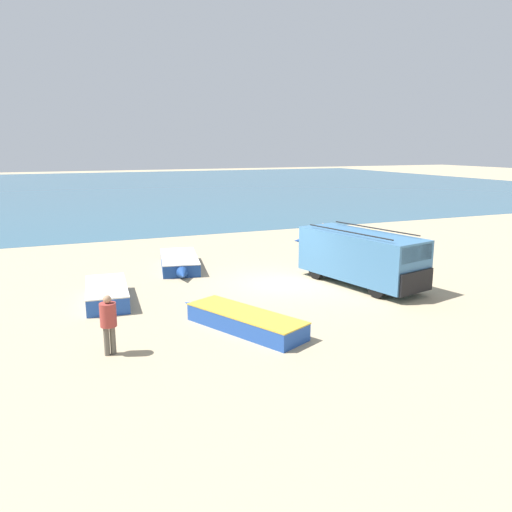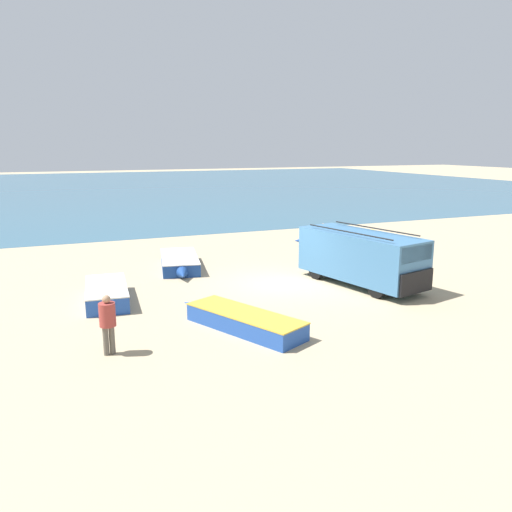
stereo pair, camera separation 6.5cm
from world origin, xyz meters
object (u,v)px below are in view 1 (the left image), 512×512
Objects in this scene: fishing_rowboat_0 at (179,262)px; fisherman_1 at (323,238)px; fisherman_0 at (108,319)px; parked_van at (361,256)px; fishing_rowboat_2 at (341,238)px; fishing_rowboat_3 at (241,320)px; fishing_rowboat_1 at (107,292)px.

fisherman_1 reaches higher than fishing_rowboat_0.
fisherman_0 is at bearing 149.63° from fisherman_1.
parked_van reaches higher than fishing_rowboat_2.
fishing_rowboat_3 is 4.02m from fisherman_0.
parked_van is 1.22× the size of fishing_rowboat_0.
fisherman_0 is 13.61m from fisherman_1.
fishing_rowboat_2 is (13.42, 5.84, 0.03)m from fishing_rowboat_1.
parked_van is 6.83m from fishing_rowboat_3.
parked_van is at bearing -82.83° from fisherman_0.
fishing_rowboat_2 is at bearing -69.46° from fishing_rowboat_3.
fisherman_0 is (-4.02, -8.66, 0.70)m from fishing_rowboat_0.
fishing_rowboat_1 is (-3.58, -3.70, 0.02)m from fishing_rowboat_0.
fishing_rowboat_2 is 17.58m from fisherman_0.
fishing_rowboat_1 is at bearing -112.98° from parked_van.
fishing_rowboat_3 is at bearing -93.84° from fisherman_0.
fishing_rowboat_2 is at bearing -21.40° from fisherman_1.
fishing_rowboat_2 is 1.08× the size of fishing_rowboat_3.
fishing_rowboat_0 is 2.64× the size of fisherman_1.
fishing_rowboat_3 is (-0.10, -8.17, -0.01)m from fishing_rowboat_0.
fisherman_1 reaches higher than fisherman_0.
fisherman_0 is at bearing -85.12° from parked_van.
parked_van is 10.61m from fisherman_0.
fisherman_1 reaches higher than fishing_rowboat_3.
parked_van reaches higher than fisherman_1.
fishing_rowboat_0 is (-6.07, 5.35, -0.88)m from parked_van.
fishing_rowboat_1 is (-9.65, 1.66, -0.86)m from parked_van.
fishing_rowboat_0 is 0.98× the size of fishing_rowboat_3.
fishing_rowboat_3 is at bearing -78.72° from parked_van.
fishing_rowboat_0 is 2.83× the size of fisherman_0.
fisherman_0 is (-3.92, -0.49, 0.71)m from fishing_rowboat_3.
fishing_rowboat_0 is 8.17m from fishing_rowboat_3.
fishing_rowboat_1 is 5.66m from fishing_rowboat_3.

